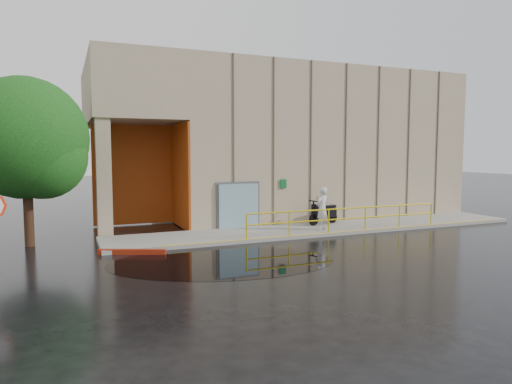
# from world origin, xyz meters

# --- Properties ---
(ground) EXTENTS (120.00, 120.00, 0.00)m
(ground) POSITION_xyz_m (0.00, 0.00, 0.00)
(ground) COLOR black
(ground) RESTS_ON ground
(sidewalk) EXTENTS (20.00, 3.00, 0.15)m
(sidewalk) POSITION_xyz_m (4.00, 4.50, 0.07)
(sidewalk) COLOR gray
(sidewalk) RESTS_ON ground
(building) EXTENTS (20.00, 10.17, 8.00)m
(building) POSITION_xyz_m (5.10, 10.98, 4.21)
(building) COLOR tan
(building) RESTS_ON ground
(guardrail) EXTENTS (9.56, 0.06, 1.03)m
(guardrail) POSITION_xyz_m (4.25, 3.15, 0.68)
(guardrail) COLOR #D5BB0B
(guardrail) RESTS_ON sidewalk
(person) EXTENTS (0.82, 0.69, 1.90)m
(person) POSITION_xyz_m (3.42, 3.89, 1.10)
(person) COLOR silver
(person) RESTS_ON sidewalk
(scooter) EXTENTS (1.89, 1.05, 1.43)m
(scooter) POSITION_xyz_m (4.31, 5.22, 0.97)
(scooter) COLOR black
(scooter) RESTS_ON sidewalk
(red_curb) EXTENTS (2.27, 1.13, 0.18)m
(red_curb) POSITION_xyz_m (-5.00, 2.81, 0.09)
(red_curb) COLOR maroon
(red_curb) RESTS_ON ground
(puddle) EXTENTS (8.31, 6.22, 0.01)m
(puddle) POSITION_xyz_m (-2.41, 0.51, 0.00)
(puddle) COLOR black
(puddle) RESTS_ON ground
(tree_near) EXTENTS (4.60, 4.60, 6.43)m
(tree_near) POSITION_xyz_m (-8.26, 5.68, 3.95)
(tree_near) COLOR black
(tree_near) RESTS_ON ground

